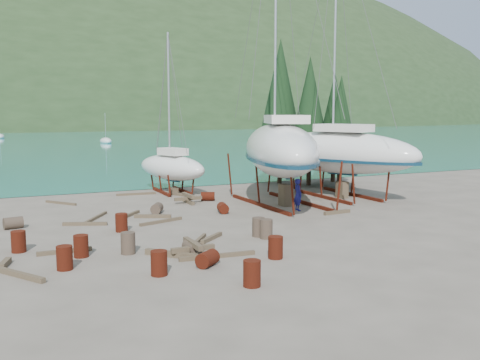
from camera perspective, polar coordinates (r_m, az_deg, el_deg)
name	(u,v)px	position (r m, az deg, el deg)	size (l,w,h in m)	color
ground	(223,229)	(26.24, -1.77, -5.28)	(600.00, 600.00, 0.00)	#585046
bay_water	(8,123)	(338.74, -23.51, 5.57)	(700.00, 700.00, 0.00)	teal
far_hill	(8,123)	(343.73, -23.54, 5.58)	(800.00, 360.00, 110.00)	#21341A
far_house_right	(102,120)	(217.30, -14.55, 6.17)	(6.60, 5.60, 5.60)	beige
cypress_near_right	(310,111)	(42.14, 7.44, 7.27)	(3.60, 3.60, 10.00)	black
cypress_mid_right	(341,123)	(41.33, 10.69, 6.01)	(3.06, 3.06, 8.50)	black
cypress_back_left	(280,100)	(43.09, 4.32, 8.47)	(4.14, 4.14, 11.50)	black
cypress_far_right	(334,119)	(44.64, 10.01, 6.47)	(3.24, 3.24, 9.00)	black
moored_boat_mid	(106,141)	(105.61, -14.13, 4.05)	(2.00, 5.00, 6.05)	silver
moored_boat_far	(0,137)	(133.66, -24.25, 4.24)	(2.00, 5.00, 6.05)	silver
large_sailboat_near	(280,149)	(33.01, 4.29, 3.35)	(8.74, 14.25, 21.62)	silver
large_sailboat_far	(338,152)	(36.61, 10.39, 2.99)	(7.70, 12.32, 18.80)	silver
small_sailboat_shore	(171,167)	(38.33, -7.32, 1.41)	(4.28, 7.37, 11.25)	silver
worker	(298,195)	(31.26, 6.20, -1.56)	(0.68, 0.45, 1.87)	navy
drum_0	(65,258)	(20.52, -18.21, -7.89)	(0.58, 0.58, 0.88)	#5C190F
drum_1	(193,247)	(21.67, -5.05, -7.17)	(0.58, 0.58, 0.88)	#2D2823
drum_3	(252,273)	(17.71, 1.28, -9.92)	(0.58, 0.58, 0.88)	#5C190F
drum_4	(208,196)	(34.69, -3.45, -1.75)	(0.58, 0.58, 0.88)	#5C190F
drum_5	(266,229)	(24.28, 2.81, -5.23)	(0.58, 0.58, 0.88)	#2D2823
drum_6	(223,208)	(30.40, -1.84, -3.00)	(0.58, 0.58, 0.88)	#5C190F
drum_7	(276,247)	(21.02, 3.81, -7.19)	(0.58, 0.58, 0.88)	#5C190F
drum_8	(19,242)	(23.70, -22.55, -6.08)	(0.58, 0.58, 0.88)	#5C190F
drum_10	(159,263)	(19.06, -8.63, -8.76)	(0.58, 0.58, 0.88)	#5C190F
drum_11	(157,208)	(30.65, -8.85, -3.00)	(0.58, 0.58, 0.88)	#2D2823
drum_12	(208,259)	(19.98, -3.48, -8.39)	(0.58, 0.58, 0.88)	#5C190F
drum_13	(81,246)	(22.09, -16.60, -6.77)	(0.58, 0.58, 0.88)	#5C190F
drum_14	(121,223)	(26.26, -12.53, -4.45)	(0.58, 0.58, 0.88)	#5C190F
drum_15	(13,223)	(28.56, -23.03, -4.23)	(0.58, 0.58, 0.88)	#2D2823
drum_16	(128,243)	(22.13, -11.85, -6.60)	(0.58, 0.58, 0.88)	#2D2823
drum_17	(258,227)	(24.67, 1.98, -5.03)	(0.58, 0.58, 0.88)	#2D2823
timber_0	(61,203)	(35.27, -18.57, -2.33)	(0.14, 2.56, 0.14)	brown
timber_1	(337,212)	(30.67, 10.32, -3.39)	(0.19, 1.81, 0.19)	brown
timber_3	(196,243)	(23.29, -4.76, -6.71)	(0.15, 3.21, 0.15)	brown
timber_4	(85,224)	(28.20, -16.21, -4.51)	(0.17, 2.23, 0.17)	brown
timber_5	(218,256)	(21.16, -2.41, -8.08)	(0.16, 3.11, 0.16)	brown
timber_6	(178,194)	(37.11, -6.68, -1.51)	(0.19, 1.66, 0.19)	brown
timber_7	(212,238)	(24.14, -3.04, -6.17)	(0.17, 1.85, 0.17)	brown
timber_8	(153,216)	(29.39, -9.31, -3.83)	(0.19, 2.00, 0.19)	brown
timber_9	(136,194)	(37.80, -11.02, -1.47)	(0.15, 2.71, 0.15)	brown
timber_10	(129,215)	(29.95, -11.80, -3.71)	(0.16, 2.49, 0.16)	brown
timber_11	(161,221)	(28.02, -8.40, -4.39)	(0.15, 2.61, 0.15)	brown
timber_12	(65,251)	(22.94, -18.20, -7.24)	(0.17, 2.16, 0.17)	brown
timber_13	(5,263)	(21.84, -23.78, -8.14)	(0.22, 1.06, 0.22)	brown
timber_14	(21,275)	(20.19, -22.36, -9.35)	(0.18, 2.46, 0.18)	brown
timber_15	(95,218)	(29.69, -15.17, -3.92)	(0.15, 3.20, 0.15)	brown
timber_16	(177,255)	(21.31, -6.74, -7.93)	(0.23, 2.82, 0.23)	brown
timber_pile_fore	(193,249)	(21.43, -5.04, -7.31)	(1.80, 1.80, 0.60)	brown
timber_pile_aft	(188,199)	(33.84, -5.55, -1.98)	(1.80, 1.80, 0.60)	brown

